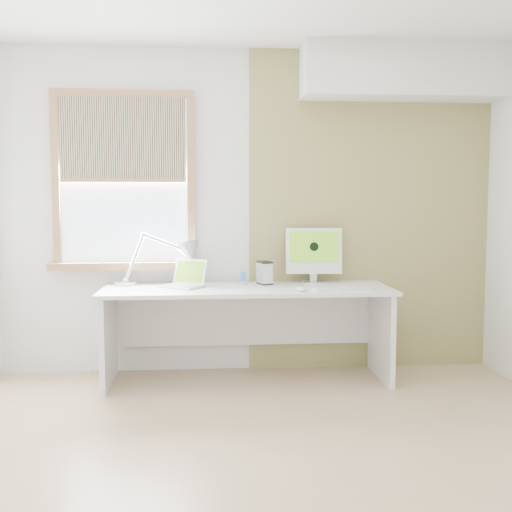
{
  "coord_description": "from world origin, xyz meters",
  "views": [
    {
      "loc": [
        -0.34,
        -3.27,
        1.39
      ],
      "look_at": [
        0.0,
        1.05,
        1.0
      ],
      "focal_mm": 43.2,
      "sensor_mm": 36.0,
      "label": 1
    }
  ],
  "objects": [
    {
      "name": "accent_wall",
      "position": [
        1.0,
        1.74,
        1.3
      ],
      "size": [
        2.0,
        0.02,
        2.6
      ],
      "primitive_type": "cube",
      "color": "#95874E",
      "rests_on": "room"
    },
    {
      "name": "soffit",
      "position": [
        1.2,
        1.57,
        2.4
      ],
      "size": [
        1.6,
        0.4,
        0.42
      ],
      "primitive_type": "cube",
      "color": "white",
      "rests_on": "room"
    },
    {
      "name": "phone_dock",
      "position": [
        -0.06,
        1.51,
        0.76
      ],
      "size": [
        0.07,
        0.07,
        0.12
      ],
      "color": "silver",
      "rests_on": "desk"
    },
    {
      "name": "desk_lamp",
      "position": [
        -0.57,
        1.56,
        0.95
      ],
      "size": [
        0.74,
        0.3,
        0.42
      ],
      "color": "silver",
      "rests_on": "desk"
    },
    {
      "name": "keyboard",
      "position": [
        0.65,
        1.18,
        0.74
      ],
      "size": [
        0.44,
        0.18,
        0.02
      ],
      "color": "white",
      "rests_on": "desk"
    },
    {
      "name": "window",
      "position": [
        -1.0,
        1.71,
        1.54
      ],
      "size": [
        1.2,
        0.14,
        1.42
      ],
      "color": "#94663F",
      "rests_on": "room"
    },
    {
      "name": "desk",
      "position": [
        -0.04,
        1.44,
        0.53
      ],
      "size": [
        2.2,
        0.7,
        0.73
      ],
      "color": "white",
      "rests_on": "room"
    },
    {
      "name": "room",
      "position": [
        0.0,
        0.0,
        1.3
      ],
      "size": [
        4.04,
        3.54,
        2.64
      ],
      "color": "tan",
      "rests_on": "ground"
    },
    {
      "name": "external_drive",
      "position": [
        0.11,
        1.55,
        0.82
      ],
      "size": [
        0.13,
        0.16,
        0.18
      ],
      "color": "silver",
      "rests_on": "desk"
    },
    {
      "name": "laptop",
      "position": [
        -0.51,
        1.45,
        0.78
      ],
      "size": [
        0.38,
        0.37,
        0.21
      ],
      "color": "silver",
      "rests_on": "desk"
    },
    {
      "name": "imac",
      "position": [
        0.51,
        1.61,
        0.98
      ],
      "size": [
        0.45,
        0.15,
        0.44
      ],
      "color": "silver",
      "rests_on": "desk"
    },
    {
      "name": "mouse",
      "position": [
        0.34,
        1.15,
        0.75
      ],
      "size": [
        0.1,
        0.13,
        0.03
      ],
      "primitive_type": "ellipsoid",
      "rotation": [
        0.0,
        0.0,
        0.36
      ],
      "color": "white",
      "rests_on": "desk"
    }
  ]
}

